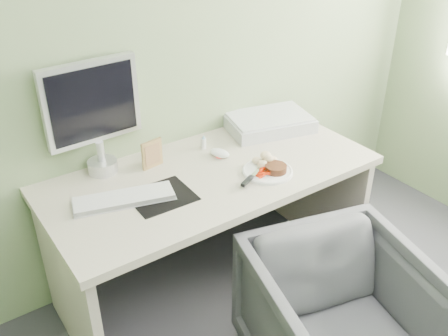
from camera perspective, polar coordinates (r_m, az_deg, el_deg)
wall_back at (r=2.46m, az=-6.67°, el=15.91°), size 3.50×0.00×3.50m
desk at (r=2.50m, az=-1.39°, el=-4.00°), size 1.60×0.75×0.73m
plate at (r=2.39m, az=4.99°, el=-0.40°), size 0.24×0.24×0.01m
steak at (r=2.38m, az=5.94°, el=-0.03°), size 0.12×0.12×0.03m
potato_pile at (r=2.43m, az=4.85°, el=1.09°), size 0.12×0.10×0.06m
carrot_heap at (r=2.34m, az=4.46°, el=-0.41°), size 0.06×0.05×0.04m
steak_knife at (r=2.31m, az=3.09°, el=-1.07°), size 0.22×0.12×0.02m
mousepad at (r=2.23m, az=-7.17°, el=-3.21°), size 0.28×0.24×0.00m
keyboard at (r=2.22m, az=-11.35°, el=-3.39°), size 0.45×0.24×0.02m
computer_mouse at (r=2.52m, az=-0.50°, el=1.71°), size 0.10×0.13×0.04m
photo_frame at (r=2.43m, az=-8.23°, el=1.60°), size 0.11×0.03×0.14m
eyedrop_bottle at (r=2.59m, az=-2.34°, el=2.93°), size 0.03×0.03×0.08m
scanner at (r=2.81m, az=5.15°, el=5.15°), size 0.52×0.40×0.07m
monitor at (r=2.34m, az=-14.69°, el=6.22°), size 0.45×0.14×0.54m
desk_chair at (r=2.26m, az=12.92°, el=-16.69°), size 0.85×0.86×0.65m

